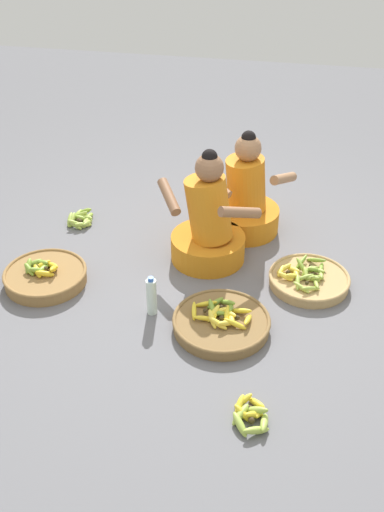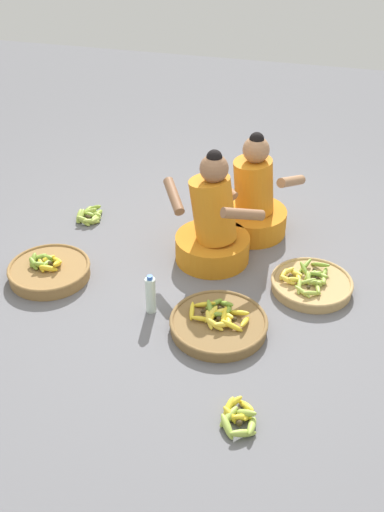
{
  "view_description": "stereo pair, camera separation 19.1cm",
  "coord_description": "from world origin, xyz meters",
  "px_view_note": "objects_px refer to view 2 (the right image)",
  "views": [
    {
      "loc": [
        0.61,
        -3.19,
        2.45
      ],
      "look_at": [
        0.0,
        -0.2,
        0.35
      ],
      "focal_mm": 42.54,
      "sensor_mm": 36.0,
      "label": 1
    },
    {
      "loc": [
        0.8,
        -3.14,
        2.45
      ],
      "look_at": [
        0.0,
        -0.2,
        0.35
      ],
      "focal_mm": 42.54,
      "sensor_mm": 36.0,
      "label": 2
    }
  ],
  "objects_px": {
    "vendor_woman_front": "(213,226)",
    "loose_bananas_mid_right": "(90,216)",
    "banana_basket_near_vendor": "(311,283)",
    "banana_basket_back_left": "(219,323)",
    "vendor_woman_behind": "(253,202)",
    "water_bottle": "(151,295)",
    "banana_basket_back_right": "(49,270)",
    "loose_bananas_front_left": "(239,417)"
  },
  "relations": [
    {
      "from": "vendor_woman_front",
      "to": "loose_bananas_mid_right",
      "type": "bearing_deg",
      "value": 165.13
    },
    {
      "from": "loose_bananas_mid_right",
      "to": "water_bottle",
      "type": "bearing_deg",
      "value": -48.99
    },
    {
      "from": "vendor_woman_behind",
      "to": "banana_basket_back_left",
      "type": "relative_size",
      "value": 1.33
    },
    {
      "from": "loose_bananas_front_left",
      "to": "loose_bananas_mid_right",
      "type": "height_order",
      "value": "loose_bananas_front_left"
    },
    {
      "from": "vendor_woman_behind",
      "to": "vendor_woman_front",
      "type": "bearing_deg",
      "value": -114.7
    },
    {
      "from": "banana_basket_back_right",
      "to": "water_bottle",
      "type": "distance_m",
      "value": 0.8
    },
    {
      "from": "vendor_woman_behind",
      "to": "banana_basket_back_right",
      "type": "relative_size",
      "value": 1.44
    },
    {
      "from": "vendor_woman_behind",
      "to": "banana_basket_back_left",
      "type": "bearing_deg",
      "value": -89.23
    },
    {
      "from": "banana_basket_near_vendor",
      "to": "vendor_woman_behind",
      "type": "bearing_deg",
      "value": 130.24
    },
    {
      "from": "water_bottle",
      "to": "banana_basket_near_vendor",
      "type": "bearing_deg",
      "value": 27.37
    },
    {
      "from": "banana_basket_near_vendor",
      "to": "banana_basket_back_left",
      "type": "height_order",
      "value": "banana_basket_near_vendor"
    },
    {
      "from": "loose_bananas_mid_right",
      "to": "water_bottle",
      "type": "xyz_separation_m",
      "value": [
        0.82,
        -0.94,
        0.1
      ]
    },
    {
      "from": "banana_basket_near_vendor",
      "to": "banana_basket_back_right",
      "type": "xyz_separation_m",
      "value": [
        -1.72,
        -0.32,
        0.01
      ]
    },
    {
      "from": "banana_basket_near_vendor",
      "to": "water_bottle",
      "type": "xyz_separation_m",
      "value": [
        -0.95,
        -0.49,
        0.08
      ]
    },
    {
      "from": "loose_bananas_front_left",
      "to": "loose_bananas_mid_right",
      "type": "distance_m",
      "value": 2.26
    },
    {
      "from": "vendor_woman_behind",
      "to": "loose_bananas_front_left",
      "type": "height_order",
      "value": "vendor_woman_behind"
    },
    {
      "from": "vendor_woman_behind",
      "to": "loose_bananas_mid_right",
      "type": "xyz_separation_m",
      "value": [
        -1.25,
        -0.16,
        -0.22
      ]
    },
    {
      "from": "vendor_woman_front",
      "to": "banana_basket_back_left",
      "type": "distance_m",
      "value": 0.78
    },
    {
      "from": "vendor_woman_front",
      "to": "vendor_woman_behind",
      "type": "distance_m",
      "value": 0.48
    },
    {
      "from": "vendor_woman_behind",
      "to": "water_bottle",
      "type": "xyz_separation_m",
      "value": [
        -0.43,
        -1.1,
        -0.13
      ]
    },
    {
      "from": "vendor_woman_front",
      "to": "vendor_woman_behind",
      "type": "xyz_separation_m",
      "value": [
        0.2,
        0.43,
        -0.01
      ]
    },
    {
      "from": "banana_basket_near_vendor",
      "to": "loose_bananas_front_left",
      "type": "relative_size",
      "value": 1.88
    },
    {
      "from": "vendor_woman_front",
      "to": "banana_basket_back_left",
      "type": "relative_size",
      "value": 1.4
    },
    {
      "from": "banana_basket_back_right",
      "to": "loose_bananas_mid_right",
      "type": "xyz_separation_m",
      "value": [
        -0.04,
        0.78,
        -0.02
      ]
    },
    {
      "from": "banana_basket_near_vendor",
      "to": "banana_basket_back_left",
      "type": "xyz_separation_m",
      "value": [
        -0.5,
        -0.55,
        0.0
      ]
    },
    {
      "from": "vendor_woman_behind",
      "to": "loose_bananas_front_left",
      "type": "relative_size",
      "value": 2.79
    },
    {
      "from": "vendor_woman_behind",
      "to": "loose_bananas_mid_right",
      "type": "distance_m",
      "value": 1.28
    },
    {
      "from": "vendor_woman_front",
      "to": "banana_basket_back_left",
      "type": "xyz_separation_m",
      "value": [
        0.22,
        -0.72,
        -0.22
      ]
    },
    {
      "from": "banana_basket_back_left",
      "to": "banana_basket_near_vendor",
      "type": "bearing_deg",
      "value": 47.72
    },
    {
      "from": "banana_basket_near_vendor",
      "to": "banana_basket_back_left",
      "type": "distance_m",
      "value": 0.74
    },
    {
      "from": "banana_basket_back_right",
      "to": "water_bottle",
      "type": "relative_size",
      "value": 2.03
    },
    {
      "from": "loose_bananas_mid_right",
      "to": "vendor_woman_behind",
      "type": "bearing_deg",
      "value": 7.08
    },
    {
      "from": "banana_basket_back_right",
      "to": "vendor_woman_front",
      "type": "bearing_deg",
      "value": 26.14
    },
    {
      "from": "banana_basket_near_vendor",
      "to": "water_bottle",
      "type": "relative_size",
      "value": 1.97
    },
    {
      "from": "vendor_woman_front",
      "to": "loose_bananas_front_left",
      "type": "distance_m",
      "value": 1.48
    },
    {
      "from": "vendor_woman_behind",
      "to": "banana_basket_back_left",
      "type": "xyz_separation_m",
      "value": [
        0.02,
        -1.15,
        -0.21
      ]
    },
    {
      "from": "vendor_woman_front",
      "to": "banana_basket_back_right",
      "type": "xyz_separation_m",
      "value": [
        -1.01,
        -0.5,
        -0.22
      ]
    },
    {
      "from": "banana_basket_back_left",
      "to": "banana_basket_back_right",
      "type": "xyz_separation_m",
      "value": [
        -1.23,
        0.22,
        0.01
      ]
    },
    {
      "from": "vendor_woman_front",
      "to": "water_bottle",
      "type": "bearing_deg",
      "value": -109.39
    },
    {
      "from": "loose_bananas_mid_right",
      "to": "water_bottle",
      "type": "relative_size",
      "value": 1.02
    },
    {
      "from": "banana_basket_back_left",
      "to": "loose_bananas_front_left",
      "type": "bearing_deg",
      "value": -68.74
    },
    {
      "from": "banana_basket_back_left",
      "to": "banana_basket_back_right",
      "type": "distance_m",
      "value": 1.25
    }
  ]
}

